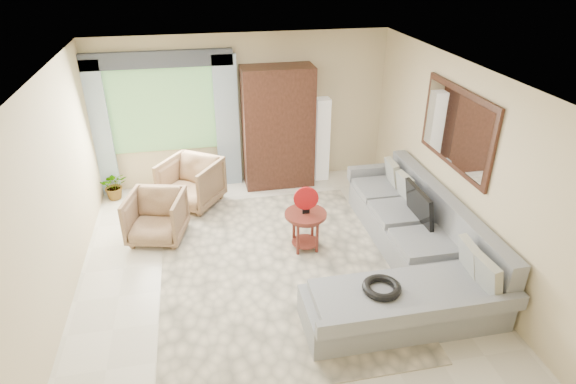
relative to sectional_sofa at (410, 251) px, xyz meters
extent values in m
plane|color=silver|center=(-1.78, 0.18, -0.28)|extent=(6.00, 6.00, 0.00)
cube|color=beige|center=(-1.73, 0.37, -0.27)|extent=(3.00, 4.00, 0.02)
cube|color=gray|center=(0.22, 0.68, -0.08)|extent=(0.90, 2.40, 0.40)
cube|color=gray|center=(-0.48, -0.92, -0.08)|extent=(2.30, 0.80, 0.40)
cube|color=gray|center=(0.57, 0.28, 0.37)|extent=(0.20, 3.20, 0.50)
cube|color=gray|center=(0.22, 1.96, 0.23)|extent=(0.90, 0.16, 0.22)
cube|color=gray|center=(-0.48, -1.37, 0.21)|extent=(2.30, 0.10, 0.18)
cube|color=black|center=(0.27, 0.43, 0.44)|extent=(0.14, 0.74, 0.48)
torus|color=black|center=(-0.78, -0.93, 0.26)|extent=(0.43, 0.43, 0.09)
cylinder|color=#551F16|center=(-1.24, 0.74, 0.28)|extent=(0.58, 0.58, 0.04)
cylinder|color=#551F16|center=(-1.24, 0.74, -0.02)|extent=(0.39, 0.39, 0.53)
cylinder|color=#A01012|center=(-1.24, 0.74, 0.53)|extent=(0.34, 0.07, 0.34)
imported|color=#8F704E|center=(-3.29, 1.43, 0.08)|extent=(0.94, 0.95, 0.72)
imported|color=olive|center=(-2.77, 2.39, 0.11)|extent=(1.18, 1.19, 0.79)
imported|color=#999999|center=(-4.05, 2.86, -0.04)|extent=(0.49, 0.45, 0.49)
cube|color=black|center=(-1.23, 2.90, 0.77)|extent=(1.20, 0.55, 2.10)
cube|color=silver|center=(-0.43, 2.96, 0.47)|extent=(0.24, 0.24, 1.50)
cube|color=#669E59|center=(-3.13, 3.15, 1.12)|extent=(1.80, 0.04, 1.40)
cube|color=#9EB7CC|center=(-4.18, 3.06, 0.87)|extent=(0.40, 0.08, 2.30)
cube|color=#9EB7CC|center=(-2.08, 3.06, 0.87)|extent=(0.40, 0.08, 2.30)
cube|color=#1E232D|center=(-3.13, 3.08, 1.97)|extent=(2.40, 0.12, 0.26)
cube|color=black|center=(0.69, 0.53, 1.47)|extent=(0.04, 1.70, 1.05)
cube|color=white|center=(0.66, 0.53, 1.47)|extent=(0.02, 1.54, 0.90)
camera|label=1|loc=(-2.60, -4.80, 3.61)|focal=30.00mm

